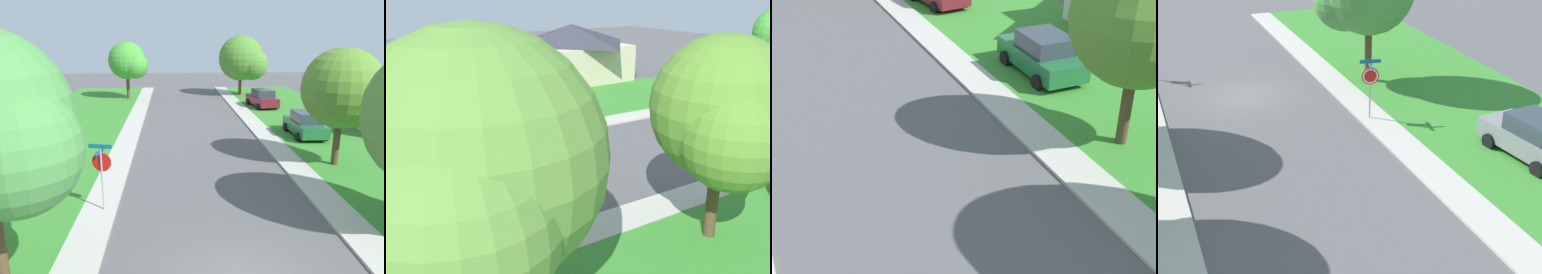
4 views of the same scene
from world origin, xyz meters
The scene contains 11 objects.
sidewalk_east centered at (4.70, 12.00, 0.05)m, with size 1.40×56.00×0.10m, color #B7B2A8.
lawn_east centered at (9.40, 12.00, 0.04)m, with size 8.00×56.00×0.08m, color #38842D.
sidewalk_west centered at (-4.70, 12.00, 0.05)m, with size 1.40×56.00×0.10m, color #B7B2A8.
lawn_west centered at (-9.40, 12.00, 0.04)m, with size 8.00×56.00×0.08m, color #38842D.
stop_sign_far_corner centered at (-4.48, 4.88, 1.89)m, with size 0.91×0.91×2.77m.
car_green_driveway_right centered at (7.35, 15.40, 0.87)m, with size 2.05×4.30×1.76m.
car_grey_far_down_street centered at (-8.80, 10.56, 0.87)m, with size 2.38×4.47×1.76m.
car_maroon_across_road centered at (6.97, 26.05, 0.87)m, with size 2.49×4.51×1.76m.
tree_sidewalk_far centered at (6.41, 33.09, 4.06)m, with size 5.35×4.97×6.71m.
tree_corner_large centered at (7.10, 9.38, 4.01)m, with size 4.39×4.09×6.19m.
tree_across_right centered at (-6.12, 31.40, 4.00)m, with size 4.23×3.94×6.11m.
Camera 1 is at (-1.80, -8.71, 6.75)m, focal length 34.73 mm.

